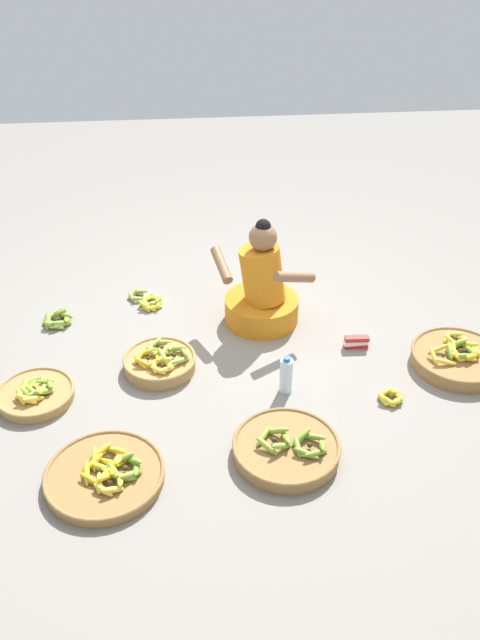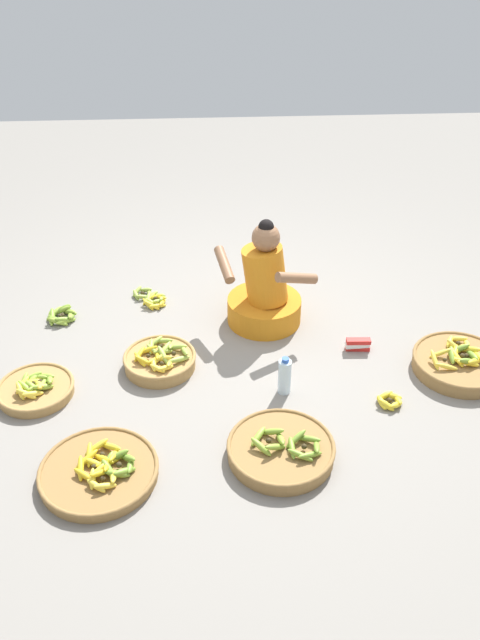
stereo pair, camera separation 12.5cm
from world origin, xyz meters
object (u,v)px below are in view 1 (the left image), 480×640
(vendor_woman_front, at_px, (262,290))
(loose_bananas_back_center, at_px, (391,397))
(banana_basket_mid_left, at_px, (36,393))
(banana_basket_near_bicycle, at_px, (160,362))
(banana_basket_front_left, at_px, (106,475))
(packet_carton_stack, at_px, (356,342))
(banana_basket_mid_right, at_px, (287,448))
(water_bottle, at_px, (286,375))
(banana_basket_front_center, at_px, (458,357))
(loose_bananas_front_right, at_px, (58,319))
(loose_bananas_back_left, at_px, (148,300))

(vendor_woman_front, relative_size, loose_bananas_back_center, 4.35)
(banana_basket_mid_left, relative_size, banana_basket_near_bicycle, 1.00)
(banana_basket_front_left, distance_m, packet_carton_stack, 1.89)
(banana_basket_mid_right, distance_m, water_bottle, 0.55)
(banana_basket_near_bicycle, xyz_separation_m, banana_basket_front_left, (-0.28, -0.92, -0.02))
(banana_basket_front_center, distance_m, loose_bananas_front_right, 2.74)
(banana_basket_mid_right, relative_size, banana_basket_front_left, 0.93)
(vendor_woman_front, relative_size, banana_basket_front_center, 1.30)
(banana_basket_mid_left, relative_size, loose_bananas_back_center, 2.60)
(banana_basket_near_bicycle, distance_m, packet_carton_stack, 1.31)
(water_bottle, bearing_deg, banana_basket_mid_right, -98.23)
(loose_bananas_front_right, distance_m, water_bottle, 1.73)
(banana_basket_front_left, relative_size, loose_bananas_front_right, 2.60)
(banana_basket_front_center, xyz_separation_m, banana_basket_front_left, (-2.20, -0.78, -0.02))
(banana_basket_near_bicycle, xyz_separation_m, loose_bananas_front_right, (-0.72, 0.59, -0.03))
(banana_basket_mid_left, bearing_deg, vendor_woman_front, 26.20)
(banana_basket_front_center, xyz_separation_m, loose_bananas_front_right, (-2.64, 0.73, -0.03))
(banana_basket_near_bicycle, relative_size, loose_bananas_back_left, 1.53)
(banana_basket_mid_right, height_order, banana_basket_near_bicycle, banana_basket_near_bicycle)
(loose_bananas_back_center, xyz_separation_m, packet_carton_stack, (-0.08, 0.55, 0.02))
(banana_basket_mid_right, xyz_separation_m, water_bottle, (0.08, 0.54, 0.07))
(banana_basket_near_bicycle, distance_m, banana_basket_front_left, 0.96)
(banana_basket_front_center, distance_m, water_bottle, 1.16)
(loose_bananas_back_left, xyz_separation_m, packet_carton_stack, (1.41, -0.69, 0.02))
(banana_basket_front_center, height_order, loose_bananas_back_center, banana_basket_front_center)
(banana_basket_mid_right, xyz_separation_m, banana_basket_front_left, (-0.97, -0.09, -0.01))
(vendor_woman_front, bearing_deg, banana_basket_front_center, -27.82)
(banana_basket_front_left, relative_size, loose_bananas_back_center, 3.52)
(banana_basket_front_left, bearing_deg, vendor_woman_front, 54.81)
(water_bottle, bearing_deg, loose_bananas_back_center, -13.85)
(banana_basket_front_center, distance_m, packet_carton_stack, 0.66)
(loose_bananas_back_center, relative_size, packet_carton_stack, 1.07)
(banana_basket_front_left, distance_m, water_bottle, 1.23)
(banana_basket_mid_left, bearing_deg, loose_bananas_front_right, 88.12)
(loose_bananas_back_left, relative_size, water_bottle, 1.19)
(vendor_woman_front, height_order, loose_bananas_back_left, vendor_woman_front)
(loose_bananas_back_center, bearing_deg, banana_basket_mid_left, 174.24)
(vendor_woman_front, distance_m, water_bottle, 0.80)
(vendor_woman_front, distance_m, banana_basket_front_center, 1.37)
(banana_basket_near_bicycle, bearing_deg, banana_basket_mid_right, -50.12)
(banana_basket_mid_right, xyz_separation_m, loose_bananas_back_center, (0.70, 0.39, -0.02))
(banana_basket_mid_left, xyz_separation_m, banana_basket_front_left, (0.47, -0.69, -0.01))
(water_bottle, height_order, packet_carton_stack, water_bottle)
(banana_basket_mid_left, xyz_separation_m, loose_bananas_front_right, (0.03, 0.82, -0.01))
(banana_basket_front_center, bearing_deg, vendor_woman_front, 152.18)
(vendor_woman_front, relative_size, banana_basket_front_left, 1.24)
(packet_carton_stack, bearing_deg, banana_basket_mid_left, -170.79)
(banana_basket_mid_right, bearing_deg, banana_basket_near_bicycle, 129.88)
(banana_basket_mid_left, xyz_separation_m, banana_basket_mid_right, (1.44, -0.60, 0.00))
(banana_basket_front_center, xyz_separation_m, water_bottle, (-1.15, -0.15, 0.06))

